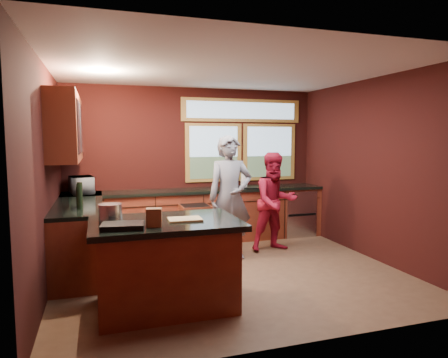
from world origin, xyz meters
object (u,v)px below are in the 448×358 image
island (166,263)px  cutting_board (185,219)px  stock_pot (110,212)px  person_grey (230,198)px  person_red (275,202)px

island → cutting_board: (0.20, -0.05, 0.48)m
cutting_board → stock_pot: (-0.75, 0.20, 0.08)m
person_grey → cutting_board: bearing=-121.4°
island → stock_pot: bearing=164.7°
person_red → island: bearing=-144.5°
island → cutting_board: 0.52m
island → person_red: 2.65m
stock_pot → cutting_board: bearing=-14.9°
island → cutting_board: cutting_board is taller
person_red → stock_pot: bearing=-153.4°
island → person_red: bearing=39.2°
island → person_grey: bearing=50.5°
stock_pot → person_grey: bearing=36.8°
person_red → stock_pot: 3.01m
person_red → stock_pot: person_red is taller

